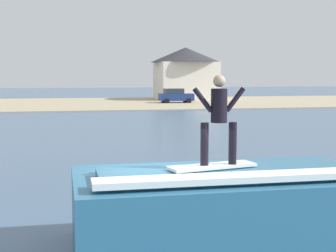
# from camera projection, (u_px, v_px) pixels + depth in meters

# --- Properties ---
(ground_plane) EXTENTS (260.00, 260.00, 0.00)m
(ground_plane) POSITION_uv_depth(u_px,v_px,m) (160.00, 243.00, 10.46)
(ground_plane) COLOR #415C7A
(wave_crest) EXTENTS (6.07, 3.15, 1.72)m
(wave_crest) POSITION_uv_depth(u_px,v_px,m) (223.00, 208.00, 10.18)
(wave_crest) COLOR #2D698C
(wave_crest) RESTS_ON ground_plane
(surfboard) EXTENTS (1.86, 0.86, 0.06)m
(surfboard) POSITION_uv_depth(u_px,v_px,m) (213.00, 166.00, 9.77)
(surfboard) COLOR white
(surfboard) RESTS_ON wave_crest
(surfer) EXTENTS (1.07, 0.32, 1.77)m
(surfer) POSITION_uv_depth(u_px,v_px,m) (219.00, 115.00, 9.68)
(surfer) COLOR black
(surfer) RESTS_ON surfboard
(shoreline_bank) EXTENTS (120.00, 26.97, 0.08)m
(shoreline_bank) POSITION_uv_depth(u_px,v_px,m) (80.00, 103.00, 61.26)
(shoreline_bank) COLOR tan
(shoreline_bank) RESTS_ON ground_plane
(car_far_shore) EXTENTS (4.28, 2.12, 1.86)m
(car_far_shore) POSITION_uv_depth(u_px,v_px,m) (176.00, 96.00, 61.82)
(car_far_shore) COLOR navy
(car_far_shore) RESTS_ON ground_plane
(house_gabled_white) EXTENTS (9.93, 9.93, 7.42)m
(house_gabled_white) POSITION_uv_depth(u_px,v_px,m) (186.00, 71.00, 70.48)
(house_gabled_white) COLOR silver
(house_gabled_white) RESTS_ON ground_plane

